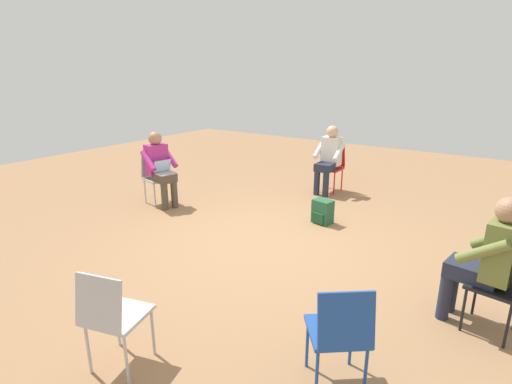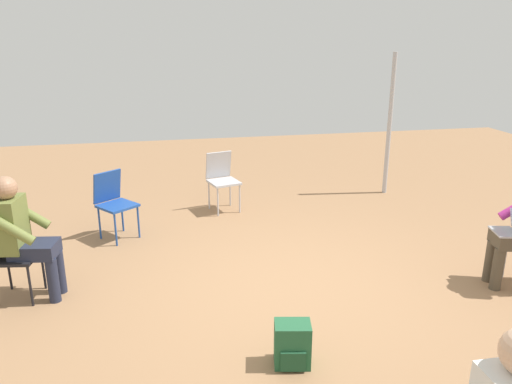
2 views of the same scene
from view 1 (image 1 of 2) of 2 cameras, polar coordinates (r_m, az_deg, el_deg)
name	(u,v)px [view 1 (image 1 of 2)]	position (r m, az deg, el deg)	size (l,w,h in m)	color
ground_plane	(262,244)	(5.32, 0.89, -7.49)	(15.49, 15.49, 0.00)	#99704C
chair_southwest	(340,331)	(2.96, 11.91, -18.80)	(0.58, 0.58, 0.85)	#1E4799
chair_north	(156,175)	(7.02, -14.15, 2.41)	(0.48, 0.52, 0.85)	#B7B7BC
chair_east	(332,165)	(7.66, 10.83, 3.84)	(0.44, 0.40, 0.85)	red
chair_south	(506,283)	(4.03, 32.11, -10.99)	(0.46, 0.49, 0.85)	black
chair_west	(111,314)	(3.25, -19.95, -16.01)	(0.52, 0.49, 0.85)	#B7B7BC
person_with_laptop	(160,165)	(6.83, -13.59, 3.74)	(0.57, 0.59, 1.24)	#4C4233
person_in_white	(329,156)	(7.47, 10.38, 5.09)	(0.53, 0.49, 1.24)	#23283D
person_in_olive	(488,256)	(3.98, 30.23, -7.89)	(0.55, 0.56, 1.24)	#23283D
backpack_near_laptop_user	(323,213)	(6.06, 9.49, -2.97)	(0.28, 0.31, 0.36)	#235B38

